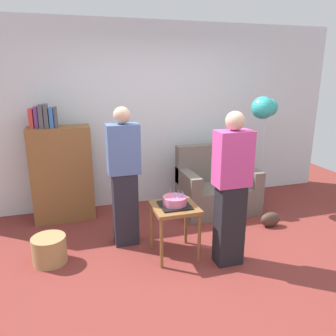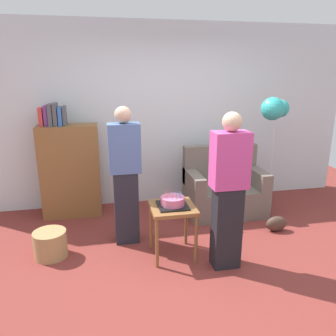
{
  "view_description": "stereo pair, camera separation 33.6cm",
  "coord_description": "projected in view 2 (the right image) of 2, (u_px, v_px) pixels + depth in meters",
  "views": [
    {
      "loc": [
        -1.21,
        -2.82,
        1.98
      ],
      "look_at": [
        -0.18,
        0.57,
        0.95
      ],
      "focal_mm": 35.19,
      "sensor_mm": 36.0,
      "label": 1
    },
    {
      "loc": [
        -0.88,
        -2.9,
        1.98
      ],
      "look_at": [
        -0.18,
        0.57,
        0.95
      ],
      "focal_mm": 35.19,
      "sensor_mm": 36.0,
      "label": 2
    }
  ],
  "objects": [
    {
      "name": "side_table",
      "position": [
        173.0,
        214.0,
        3.58
      ],
      "size": [
        0.48,
        0.48,
        0.59
      ],
      "color": "brown",
      "rests_on": "ground_plane"
    },
    {
      "name": "handbag",
      "position": [
        276.0,
        224.0,
        4.26
      ],
      "size": [
        0.28,
        0.14,
        0.2
      ],
      "primitive_type": "ellipsoid",
      "color": "#473328",
      "rests_on": "ground_plane"
    },
    {
      "name": "person_blowing_candles",
      "position": [
        125.0,
        176.0,
        3.81
      ],
      "size": [
        0.36,
        0.22,
        1.63
      ],
      "rotation": [
        0.0,
        0.0,
        0.4
      ],
      "color": "#23232D",
      "rests_on": "ground_plane"
    },
    {
      "name": "bookshelf",
      "position": [
        70.0,
        169.0,
        4.6
      ],
      "size": [
        0.8,
        0.36,
        1.6
      ],
      "color": "brown",
      "rests_on": "ground_plane"
    },
    {
      "name": "couch",
      "position": [
        224.0,
        190.0,
        4.79
      ],
      "size": [
        1.1,
        0.7,
        0.96
      ],
      "color": "#6B6056",
      "rests_on": "ground_plane"
    },
    {
      "name": "ground_plane",
      "position": [
        195.0,
        269.0,
        3.45
      ],
      "size": [
        8.0,
        8.0,
        0.0
      ],
      "primitive_type": "plane",
      "color": "maroon"
    },
    {
      "name": "wall_back",
      "position": [
        160.0,
        116.0,
        5.01
      ],
      "size": [
        6.0,
        0.1,
        2.7
      ],
      "primitive_type": "cube",
      "color": "silver",
      "rests_on": "ground_plane"
    },
    {
      "name": "birthday_cake",
      "position": [
        173.0,
        202.0,
        3.54
      ],
      "size": [
        0.32,
        0.32,
        0.17
      ],
      "color": "black",
      "rests_on": "side_table"
    },
    {
      "name": "wicker_basket",
      "position": [
        50.0,
        244.0,
        3.65
      ],
      "size": [
        0.36,
        0.36,
        0.3
      ],
      "primitive_type": "cylinder",
      "color": "#A88451",
      "rests_on": "ground_plane"
    },
    {
      "name": "balloon_bunch",
      "position": [
        275.0,
        109.0,
        4.5
      ],
      "size": [
        0.45,
        0.39,
        1.67
      ],
      "color": "silver",
      "rests_on": "ground_plane"
    },
    {
      "name": "person_holding_cake",
      "position": [
        228.0,
        192.0,
        3.29
      ],
      "size": [
        0.36,
        0.22,
        1.63
      ],
      "rotation": [
        0.0,
        0.0,
        2.83
      ],
      "color": "black",
      "rests_on": "ground_plane"
    }
  ]
}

